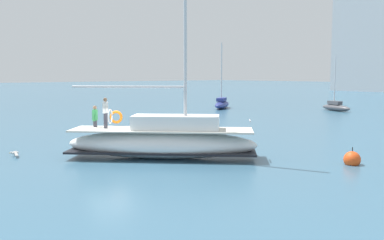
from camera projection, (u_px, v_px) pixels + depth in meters
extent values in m
plane|color=#38607A|center=(112.00, 158.00, 21.94)|extent=(400.00, 400.00, 0.00)
ellipsoid|color=white|center=(162.00, 144.00, 21.81)|extent=(8.47, 8.50, 1.40)
cube|color=black|center=(162.00, 150.00, 21.84)|extent=(8.36, 8.38, 0.10)
cube|color=beige|center=(162.00, 130.00, 21.73)|extent=(8.00, 8.02, 0.08)
cube|color=white|center=(176.00, 122.00, 21.63)|extent=(4.24, 4.25, 0.70)
cylinder|color=silver|center=(185.00, 15.00, 21.03)|extent=(0.16, 0.16, 11.26)
cylinder|color=#B7B7BC|center=(128.00, 87.00, 21.64)|extent=(4.15, 4.17, 0.12)
cylinder|color=silver|center=(250.00, 121.00, 21.32)|extent=(0.68, 0.68, 0.06)
torus|color=orange|center=(116.00, 117.00, 23.06)|extent=(0.59, 0.59, 0.70)
cylinder|color=#33333D|center=(106.00, 121.00, 21.92)|extent=(0.20, 0.20, 0.80)
cube|color=white|center=(105.00, 107.00, 21.85)|extent=(0.37, 0.37, 0.56)
sphere|color=#9E7051|center=(105.00, 100.00, 21.81)|extent=(0.20, 0.20, 0.20)
cylinder|color=white|center=(107.00, 108.00, 22.07)|extent=(0.09, 0.09, 0.50)
cylinder|color=white|center=(104.00, 109.00, 21.63)|extent=(0.09, 0.09, 0.50)
cylinder|color=#33333D|center=(95.00, 124.00, 22.55)|extent=(0.20, 0.20, 0.35)
cube|color=#338C4C|center=(95.00, 115.00, 22.50)|extent=(0.37, 0.37, 0.56)
sphere|color=#9E7051|center=(95.00, 108.00, 22.46)|extent=(0.20, 0.20, 0.20)
cylinder|color=#338C4C|center=(96.00, 116.00, 22.72)|extent=(0.09, 0.09, 0.50)
cylinder|color=#338C4C|center=(94.00, 116.00, 22.29)|extent=(0.09, 0.09, 0.50)
torus|color=silver|center=(110.00, 116.00, 21.88)|extent=(0.58, 0.58, 0.76)
ellipsoid|color=#4C4C51|center=(336.00, 108.00, 49.69)|extent=(4.65, 2.45, 0.73)
cube|color=#4C4C51|center=(335.00, 103.00, 49.84)|extent=(1.94, 1.23, 0.40)
cylinder|color=silver|center=(335.00, 80.00, 49.66)|extent=(0.12, 0.12, 5.63)
ellipsoid|color=navy|center=(222.00, 105.00, 53.23)|extent=(4.44, 5.49, 0.93)
cube|color=navy|center=(222.00, 99.00, 52.89)|extent=(2.05, 2.39, 0.40)
cylinder|color=silver|center=(222.00, 72.00, 52.39)|extent=(0.14, 0.14, 7.08)
ellipsoid|color=silver|center=(15.00, 153.00, 22.28)|extent=(0.25, 0.39, 0.16)
sphere|color=silver|center=(11.00, 153.00, 22.19)|extent=(0.11, 0.11, 0.11)
cone|color=gold|center=(10.00, 153.00, 22.16)|extent=(0.05, 0.08, 0.04)
cube|color=#9E9993|center=(16.00, 154.00, 22.01)|extent=(0.64, 0.26, 0.15)
cube|color=#9E9993|center=(14.00, 152.00, 22.56)|extent=(0.64, 0.26, 0.15)
sphere|color=#EA4C19|center=(352.00, 160.00, 20.26)|extent=(0.79, 0.79, 0.79)
cylinder|color=black|center=(352.00, 153.00, 20.23)|extent=(0.04, 0.04, 0.60)
cube|color=#B2B7BC|center=(376.00, 41.00, 106.44)|extent=(18.11, 10.47, 24.70)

